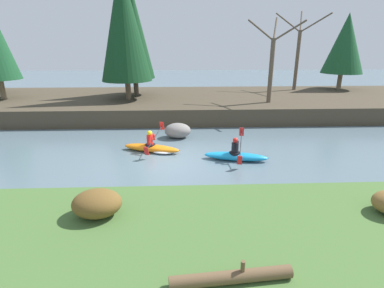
{
  "coord_description": "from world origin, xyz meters",
  "views": [
    {
      "loc": [
        0.69,
        -11.77,
        4.77
      ],
      "look_at": [
        1.2,
        0.68,
        0.55
      ],
      "focal_mm": 28.0,
      "sensor_mm": 36.0,
      "label": 1
    }
  ],
  "objects_px": {
    "kayaker_lead": "(236,155)",
    "boulder_midstream": "(178,131)",
    "kayaker_middle": "(154,148)",
    "driftwood_log": "(231,277)"
  },
  "relations": [
    {
      "from": "kayaker_lead",
      "to": "boulder_midstream",
      "type": "xyz_separation_m",
      "value": [
        -2.52,
        3.33,
        0.17
      ]
    },
    {
      "from": "kayaker_middle",
      "to": "boulder_midstream",
      "type": "relative_size",
      "value": 1.99
    },
    {
      "from": "kayaker_middle",
      "to": "boulder_midstream",
      "type": "height_order",
      "value": "kayaker_middle"
    },
    {
      "from": "kayaker_lead",
      "to": "driftwood_log",
      "type": "height_order",
      "value": "kayaker_lead"
    },
    {
      "from": "kayaker_lead",
      "to": "kayaker_middle",
      "type": "relative_size",
      "value": 1.01
    },
    {
      "from": "kayaker_lead",
      "to": "driftwood_log",
      "type": "distance_m",
      "value": 7.79
    },
    {
      "from": "driftwood_log",
      "to": "kayaker_middle",
      "type": "bearing_deg",
      "value": 98.04
    },
    {
      "from": "kayaker_lead",
      "to": "driftwood_log",
      "type": "bearing_deg",
      "value": -88.53
    },
    {
      "from": "driftwood_log",
      "to": "boulder_midstream",
      "type": "bearing_deg",
      "value": 89.87
    },
    {
      "from": "kayaker_lead",
      "to": "driftwood_log",
      "type": "xyz_separation_m",
      "value": [
        -1.51,
        -7.61,
        0.61
      ]
    }
  ]
}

